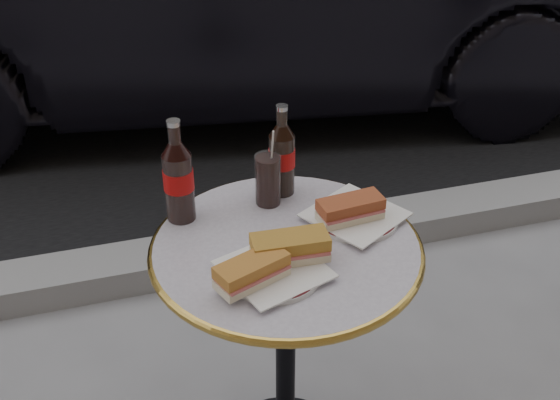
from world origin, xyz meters
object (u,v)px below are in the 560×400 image
object	(u,v)px
cola_bottle_right	(282,150)
cola_glass	(268,180)
cola_bottle_left	(178,171)
bistro_table	(286,361)
plate_right	(355,217)
plate_left	(274,272)

from	to	relation	value
cola_bottle_right	cola_glass	size ratio (longest dim) A/B	1.82
cola_bottle_left	cola_glass	world-z (taller)	cola_bottle_left
bistro_table	cola_bottle_left	xyz separation A→B (m)	(-0.21, 0.17, 0.49)
plate_right	plate_left	bearing A→B (deg)	-149.02
plate_left	cola_bottle_right	distance (m)	0.35
cola_glass	plate_right	bearing A→B (deg)	-35.75
bistro_table	cola_bottle_left	bearing A→B (deg)	140.36
cola_bottle_left	cola_glass	bearing A→B (deg)	1.63
bistro_table	cola_bottle_right	world-z (taller)	cola_bottle_right
cola_bottle_right	cola_glass	xyz separation A→B (m)	(-0.05, -0.04, -0.05)
plate_left	cola_glass	size ratio (longest dim) A/B	1.57
cola_bottle_left	cola_bottle_right	xyz separation A→B (m)	(0.26, 0.04, -0.01)
cola_bottle_left	cola_glass	xyz separation A→B (m)	(0.22, 0.01, -0.06)
plate_right	cola_bottle_right	bearing A→B (deg)	128.31
plate_left	bistro_table	bearing A→B (deg)	59.42
cola_bottle_left	cola_glass	size ratio (longest dim) A/B	1.96
cola_bottle_right	cola_glass	distance (m)	0.08
bistro_table	cola_bottle_left	size ratio (longest dim) A/B	2.85
plate_left	cola_glass	distance (m)	0.29
plate_right	cola_glass	bearing A→B (deg)	144.25
plate_left	cola_glass	world-z (taller)	cola_glass
plate_right	cola_glass	xyz separation A→B (m)	(-0.18, 0.13, 0.06)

